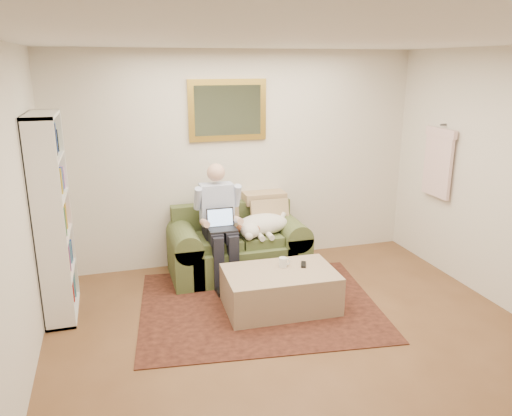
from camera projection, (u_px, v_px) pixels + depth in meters
name	position (u px, v px, depth m)	size (l,w,h in m)	color
room_shell	(305.00, 205.00, 4.14)	(4.51, 5.00, 2.61)	brown
rug	(259.00, 305.00, 5.21)	(2.42, 1.94, 0.01)	black
sofa	(238.00, 251.00, 5.96)	(1.60, 0.81, 0.96)	#576636
seated_man	(220.00, 225.00, 5.65)	(0.53, 0.75, 1.35)	#8C9BD8
laptop	(221.00, 224.00, 5.58)	(0.31, 0.25, 0.23)	black
sleeping_dog	(263.00, 224.00, 5.87)	(0.66, 0.41, 0.24)	white
ottoman	(280.00, 290.00, 5.11)	(1.12, 0.71, 0.41)	tan
coffee_mug	(283.00, 262.00, 5.15)	(0.08, 0.08, 0.10)	white
tv_remote	(304.00, 264.00, 5.19)	(0.05, 0.15, 0.02)	black
bookshelf	(53.00, 218.00, 4.80)	(0.28, 0.80, 2.00)	white
wall_mirror	(228.00, 110.00, 5.89)	(0.94, 0.04, 0.72)	gold
hanging_shirt	(438.00, 159.00, 5.88)	(0.06, 0.52, 0.90)	#F8CDCC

